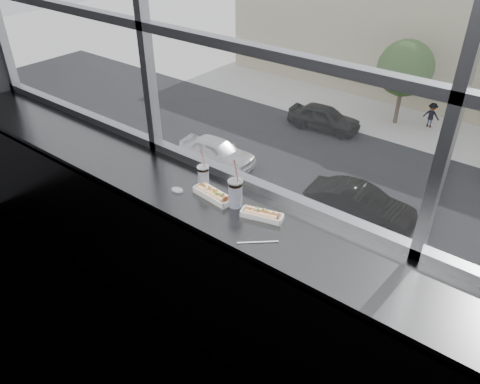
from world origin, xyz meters
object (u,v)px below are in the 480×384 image
Objects in this scene: car_far_a at (324,114)px; tree_left at (405,68)px; hotdog_tray_left at (213,194)px; loose_straw at (258,242)px; car_near_a at (217,147)px; wrapper at (177,190)px; soda_cup_right at (235,192)px; pedestrian_a at (432,113)px; soda_cup_left at (203,176)px; car_near_b at (361,200)px; hotdog_tray_right at (262,214)px.

car_far_a is 1.16× the size of tree_left.
car_far_a is at bearing 122.17° from hotdog_tray_left.
loose_straw is 24.63m from car_near_a.
hotdog_tray_left is at bearing -160.30° from car_far_a.
wrapper is 0.01× the size of car_near_a.
tree_left is (3.41, 4.00, 2.71)m from car_far_a.
wrapper reaches higher than tree_left.
hotdog_tray_left is 0.05× the size of car_near_a.
pedestrian_a is (-6.33, 29.02, -11.14)m from soda_cup_right.
soda_cup_right is 0.05× the size of car_far_a.
car_near_a is 8.39m from car_far_a.
hotdog_tray_left is at bearing 117.72° from loose_straw.
soda_cup_right is 24.34m from car_near_a.
tree_left reaches higher than pedestrian_a.
soda_cup_right reaches higher than hotdog_tray_left.
soda_cup_left is 3.14× the size of wrapper.
soda_cup_left reaches higher than car_near_b.
tree_left is (-8.03, 28.34, -8.24)m from wrapper.
hotdog_tray_right is 30.66m from tree_left.
loose_straw is 29.41m from car_far_a.
soda_cup_left is at bearing 160.99° from hotdog_tray_left.
tree_left reaches higher than car_near_a.
hotdog_tray_right is 0.61m from wrapper.
soda_cup_left is at bearing 158.70° from hotdog_tray_right.
pedestrian_a is (-6.66, 29.23, -11.04)m from loose_straw.
pedestrian_a is (5.50, 4.79, -0.10)m from car_far_a.
soda_cup_right reaches higher than hotdog_tray_right.
car_near_b is at bearing 67.47° from loose_straw.
loose_straw is (0.12, -0.20, -0.02)m from hotdog_tray_right.
hotdog_tray_right is at bearing 9.35° from hotdog_tray_left.
car_far_a is (-11.44, 24.34, -10.95)m from wrapper.
wrapper reaches higher than car_near_a.
soda_cup_right is at bearing 14.94° from wrapper.
soda_cup_right is 0.17× the size of pedestrian_a.
car_near_a is (-14.57, 16.24, -11.00)m from hotdog_tray_right.
hotdog_tray_left is 0.86× the size of soda_cup_right.
car_far_a is (-12.04, 24.24, -10.96)m from hotdog_tray_right.
hotdog_tray_right reaches higher than tree_left.
wrapper is (-0.40, -0.11, -0.09)m from soda_cup_right.
car_far_a is at bearing 116.03° from soda_cup_right.
soda_cup_right is 0.05× the size of car_near_a.
soda_cup_left is at bearing 101.76° from pedestrian_a.
car_near_b reaches higher than pedestrian_a.
car_far_a is at bearing 33.08° from car_near_b.
pedestrian_a is at bearing 20.65° from tree_left.
car_near_b reaches higher than car_far_a.
car_far_a is at bearing 115.49° from soda_cup_left.
loose_straw is 0.11× the size of pedestrian_a.
wrapper is at bearing -74.18° from tree_left.
car_near_b is (9.01, 0.00, 0.10)m from car_near_a.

